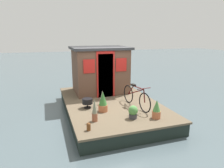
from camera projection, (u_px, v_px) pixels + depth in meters
ground_plane at (110, 113)px, 7.64m from camera, size 60.00×60.00×0.00m
houseboat_deck at (110, 107)px, 7.58m from camera, size 5.05×3.23×0.46m
houseboat_cabin at (100, 69)px, 8.60m from camera, size 1.87×2.34×1.91m
bicycle at (136, 97)px, 6.82m from camera, size 1.70×0.50×0.78m
potted_plant_geranium at (102, 98)px, 7.14m from camera, size 0.17×0.17×0.50m
potted_plant_succulent at (95, 111)px, 5.71m from camera, size 0.16×0.16×0.67m
potted_plant_basil at (157, 110)px, 5.93m from camera, size 0.25×0.25×0.57m
potted_plant_thyme at (133, 112)px, 5.93m from camera, size 0.28×0.28×0.39m
potted_plant_lavender at (103, 102)px, 6.46m from camera, size 0.30×0.30×0.65m
charcoal_grill at (87, 102)px, 6.79m from camera, size 0.35×0.35×0.32m
mooring_bollard at (89, 126)px, 5.20m from camera, size 0.11×0.11×0.21m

